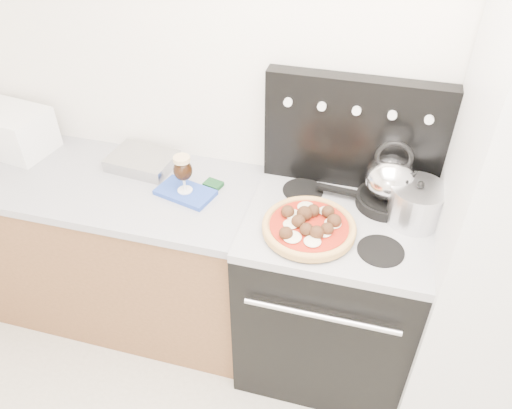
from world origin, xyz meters
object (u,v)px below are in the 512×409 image
(pizza_pan, at_px, (309,231))
(tea_kettle, at_px, (391,175))
(stove_body, at_px, (328,296))
(skillet, at_px, (385,200))
(base_cabinet, at_px, (119,252))
(pizza, at_px, (309,225))
(beer_glass, at_px, (183,174))
(toaster_oven, at_px, (14,131))
(oven_mitt, at_px, (185,193))
(stock_pot, at_px, (416,205))

(pizza_pan, relative_size, tea_kettle, 1.57)
(stove_body, relative_size, skillet, 3.54)
(base_cabinet, height_order, skillet, skillet)
(pizza, distance_m, skillet, 0.38)
(beer_glass, bearing_deg, skillet, 8.75)
(stove_body, distance_m, toaster_oven, 1.73)
(stove_body, relative_size, pizza_pan, 2.50)
(oven_mitt, height_order, pizza, pizza)
(stove_body, bearing_deg, toaster_oven, 174.88)
(beer_glass, xyz_separation_m, tea_kettle, (0.86, 0.13, 0.06))
(oven_mitt, height_order, skillet, skillet)
(pizza_pan, distance_m, skillet, 0.38)
(pizza, bearing_deg, base_cabinet, 172.04)
(pizza_pan, relative_size, skillet, 1.42)
(stock_pot, bearing_deg, toaster_oven, 177.78)
(base_cabinet, xyz_separation_m, toaster_oven, (-0.52, 0.12, 0.58))
(toaster_oven, distance_m, oven_mitt, 0.96)
(stove_body, xyz_separation_m, beer_glass, (-0.68, 0.01, 0.57))
(oven_mitt, distance_m, stock_pot, 0.98)
(oven_mitt, distance_m, pizza_pan, 0.59)
(beer_glass, bearing_deg, toaster_oven, 172.04)
(toaster_oven, distance_m, stock_pot, 1.92)
(pizza, bearing_deg, oven_mitt, 167.45)
(stove_body, bearing_deg, oven_mitt, 178.84)
(oven_mitt, relative_size, skillet, 1.02)
(pizza_pan, distance_m, tea_kettle, 0.41)
(tea_kettle, distance_m, stock_pot, 0.16)
(pizza_pan, bearing_deg, skillet, 42.84)
(stove_body, distance_m, stock_pot, 0.63)
(pizza_pan, distance_m, stock_pot, 0.44)
(beer_glass, distance_m, pizza_pan, 0.60)
(base_cabinet, bearing_deg, oven_mitt, -1.52)
(skillet, relative_size, stock_pot, 1.14)
(beer_glass, height_order, skillet, beer_glass)
(stock_pot, bearing_deg, skillet, 147.24)
(toaster_oven, height_order, skillet, toaster_oven)
(tea_kettle, bearing_deg, pizza_pan, -134.98)
(beer_glass, relative_size, tea_kettle, 0.80)
(base_cabinet, distance_m, stove_body, 1.11)
(tea_kettle, bearing_deg, pizza, -134.98)
(pizza, bearing_deg, pizza_pan, 0.00)
(base_cabinet, bearing_deg, stock_pot, 1.90)
(base_cabinet, relative_size, stove_body, 1.65)
(toaster_oven, relative_size, stock_pot, 1.56)
(pizza_pan, xyz_separation_m, skillet, (0.28, 0.26, 0.02))
(beer_glass, bearing_deg, pizza, -12.55)
(stove_body, distance_m, tea_kettle, 0.68)
(beer_glass, distance_m, skillet, 0.87)
(toaster_oven, bearing_deg, skillet, 8.41)
(skillet, distance_m, stock_pot, 0.15)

